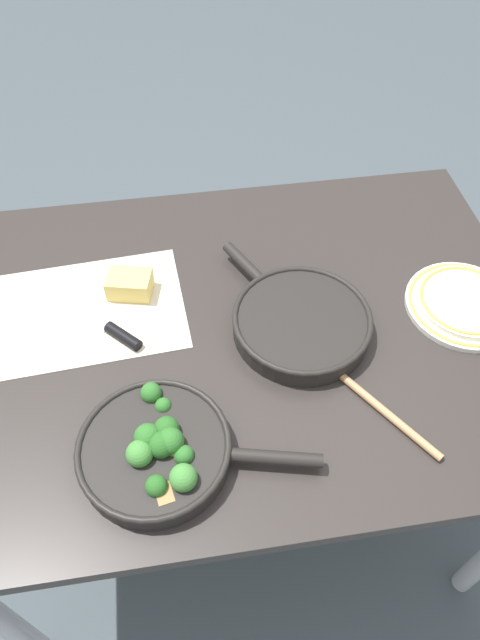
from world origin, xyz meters
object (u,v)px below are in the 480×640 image
at_px(skillet_broccoli, 158,449).
at_px(skillet_eggs, 301,322).
at_px(dinner_plate_stack, 465,303).
at_px(wooden_spoon, 345,379).
at_px(grater_knife, 107,325).
at_px(cheese_block, 130,285).

xyz_separation_m(skillet_broccoli, skillet_eggs, (-0.30, -0.24, -0.00)).
xyz_separation_m(skillet_broccoli, dinner_plate_stack, (-0.66, -0.25, -0.02)).
distance_m(wooden_spoon, dinner_plate_stack, 0.33).
bearing_deg(skillet_broccoli, dinner_plate_stack, 33.67).
height_order(grater_knife, dinner_plate_stack, dinner_plate_stack).
relative_size(skillet_broccoli, skillet_eggs, 1.08).
relative_size(skillet_broccoli, dinner_plate_stack, 1.70).
bearing_deg(dinner_plate_stack, wooden_spoon, 25.87).
bearing_deg(wooden_spoon, skillet_broccoli, 72.61).
xyz_separation_m(skillet_eggs, wooden_spoon, (-0.06, 0.14, -0.02)).
bearing_deg(dinner_plate_stack, skillet_broccoli, 20.59).
relative_size(wooden_spoon, cheese_block, 2.98).
distance_m(skillet_broccoli, grater_knife, 0.32).
bearing_deg(skillet_broccoli, wooden_spoon, 29.01).
xyz_separation_m(skillet_broccoli, grater_knife, (0.09, -0.30, -0.02)).
bearing_deg(cheese_block, wooden_spoon, 143.73).
relative_size(wooden_spoon, grater_knife, 1.54).
bearing_deg(grater_knife, dinner_plate_stack, -138.83).
distance_m(skillet_eggs, grater_knife, 0.40).
bearing_deg(wooden_spoon, cheese_block, 20.40).
xyz_separation_m(skillet_broccoli, wooden_spoon, (-0.36, -0.10, -0.02)).
xyz_separation_m(wooden_spoon, cheese_block, (0.40, -0.29, 0.02)).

